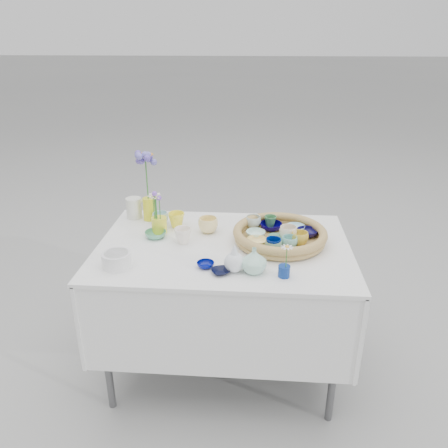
# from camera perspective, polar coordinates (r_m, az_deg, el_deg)

# --- Properties ---
(ground) EXTENTS (80.00, 80.00, 0.00)m
(ground) POSITION_cam_1_polar(r_m,az_deg,el_deg) (2.62, -0.03, -17.91)
(ground) COLOR gray
(display_table) EXTENTS (1.26, 0.86, 0.77)m
(display_table) POSITION_cam_1_polar(r_m,az_deg,el_deg) (2.62, -0.03, -17.91)
(display_table) COLOR white
(display_table) RESTS_ON ground
(wicker_tray) EXTENTS (0.47, 0.47, 0.08)m
(wicker_tray) POSITION_cam_1_polar(r_m,az_deg,el_deg) (2.22, 7.29, -1.48)
(wicker_tray) COLOR olive
(wicker_tray) RESTS_ON display_table
(tray_ceramic_0) EXTENTS (0.14, 0.14, 0.04)m
(tray_ceramic_0) POSITION_cam_1_polar(r_m,az_deg,el_deg) (2.32, 6.17, -0.30)
(tray_ceramic_0) COLOR #060048
(tray_ceramic_0) RESTS_ON wicker_tray
(tray_ceramic_1) EXTENTS (0.11, 0.11, 0.03)m
(tray_ceramic_1) POSITION_cam_1_polar(r_m,az_deg,el_deg) (2.28, 10.77, -1.14)
(tray_ceramic_1) COLOR #0D093D
(tray_ceramic_1) RESTS_ON wicker_tray
(tray_ceramic_2) EXTENTS (0.09, 0.09, 0.07)m
(tray_ceramic_2) POSITION_cam_1_polar(r_m,az_deg,el_deg) (2.17, 9.87, -1.85)
(tray_ceramic_2) COLOR gold
(tray_ceramic_2) RESTS_ON wicker_tray
(tray_ceramic_3) EXTENTS (0.11, 0.11, 0.03)m
(tray_ceramic_3) POSITION_cam_1_polar(r_m,az_deg,el_deg) (2.19, 7.15, -2.03)
(tray_ceramic_3) COLOR #448463
(tray_ceramic_3) RESTS_ON wicker_tray
(tray_ceramic_4) EXTENTS (0.09, 0.09, 0.06)m
(tray_ceramic_4) POSITION_cam_1_polar(r_m,az_deg,el_deg) (2.09, 6.47, -2.80)
(tray_ceramic_4) COLOR gray
(tray_ceramic_4) RESTS_ON wicker_tray
(tray_ceramic_5) EXTENTS (0.10, 0.10, 0.03)m
(tray_ceramic_5) POSITION_cam_1_polar(r_m,az_deg,el_deg) (2.23, 4.16, -1.32)
(tray_ceramic_5) COLOR silver
(tray_ceramic_5) RESTS_ON wicker_tray
(tray_ceramic_6) EXTENTS (0.10, 0.10, 0.07)m
(tray_ceramic_6) POSITION_cam_1_polar(r_m,az_deg,el_deg) (2.33, 3.84, 0.26)
(tray_ceramic_6) COLOR silver
(tray_ceramic_6) RESTS_ON wicker_tray
(tray_ceramic_7) EXTENTS (0.11, 0.11, 0.07)m
(tray_ceramic_7) POSITION_cam_1_polar(r_m,az_deg,el_deg) (2.21, 8.39, -1.17)
(tray_ceramic_7) COLOR #FCE7D1
(tray_ceramic_7) RESTS_ON wicker_tray
(tray_ceramic_8) EXTENTS (0.13, 0.13, 0.03)m
(tray_ceramic_8) POSITION_cam_1_polar(r_m,az_deg,el_deg) (2.32, 9.31, -0.57)
(tray_ceramic_8) COLOR #B7F1FE
(tray_ceramic_8) RESTS_ON wicker_tray
(tray_ceramic_9) EXTENTS (0.08, 0.08, 0.07)m
(tray_ceramic_9) POSITION_cam_1_polar(r_m,az_deg,el_deg) (2.08, 6.45, -2.76)
(tray_ceramic_9) COLOR #00155E
(tray_ceramic_9) RESTS_ON wicker_tray
(tray_ceramic_10) EXTENTS (0.13, 0.13, 0.03)m
(tray_ceramic_10) POSITION_cam_1_polar(r_m,az_deg,el_deg) (2.15, 4.31, -2.34)
(tray_ceramic_10) COLOR #F8DB83
(tray_ceramic_10) RESTS_ON wicker_tray
(tray_ceramic_11) EXTENTS (0.09, 0.09, 0.06)m
(tray_ceramic_11) POSITION_cam_1_polar(r_m,az_deg,el_deg) (2.13, 8.54, -2.40)
(tray_ceramic_11) COLOR #7BBFBB
(tray_ceramic_11) RESTS_ON wicker_tray
(tray_ceramic_12) EXTENTS (0.07, 0.07, 0.06)m
(tray_ceramic_12) POSITION_cam_1_polar(r_m,az_deg,el_deg) (2.35, 6.07, 0.36)
(tray_ceramic_12) COLOR #387844
(tray_ceramic_12) RESTS_ON wicker_tray
(loose_ceramic_0) EXTENTS (0.12, 0.12, 0.08)m
(loose_ceramic_0) POSITION_cam_1_polar(r_m,az_deg,el_deg) (2.39, -6.21, 0.54)
(loose_ceramic_0) COLOR yellow
(loose_ceramic_0) RESTS_ON display_table
(loose_ceramic_1) EXTENTS (0.11, 0.11, 0.08)m
(loose_ceramic_1) POSITION_cam_1_polar(r_m,az_deg,el_deg) (2.31, -2.09, -0.15)
(loose_ceramic_1) COLOR #FFE591
(loose_ceramic_1) RESTS_ON display_table
(loose_ceramic_2) EXTENTS (0.14, 0.14, 0.03)m
(loose_ceramic_2) POSITION_cam_1_polar(r_m,az_deg,el_deg) (2.29, -8.92, -1.36)
(loose_ceramic_2) COLOR #58A77F
(loose_ceramic_2) RESTS_ON display_table
(loose_ceramic_3) EXTENTS (0.11, 0.11, 0.08)m
(loose_ceramic_3) POSITION_cam_1_polar(r_m,az_deg,el_deg) (2.20, -5.37, -1.52)
(loose_ceramic_3) COLOR white
(loose_ceramic_3) RESTS_ON display_table
(loose_ceramic_4) EXTENTS (0.09, 0.09, 0.02)m
(loose_ceramic_4) POSITION_cam_1_polar(r_m,az_deg,el_deg) (1.98, -2.43, -5.33)
(loose_ceramic_4) COLOR #030B71
(loose_ceramic_4) RESTS_ON display_table
(loose_ceramic_5) EXTENTS (0.11, 0.11, 0.07)m
(loose_ceramic_5) POSITION_cam_1_polar(r_m,az_deg,el_deg) (2.44, -8.31, 0.76)
(loose_ceramic_5) COLOR silver
(loose_ceramic_5) RESTS_ON display_table
(loose_ceramic_6) EXTENTS (0.11, 0.11, 0.02)m
(loose_ceramic_6) POSITION_cam_1_polar(r_m,az_deg,el_deg) (1.93, -0.47, -6.22)
(loose_ceramic_6) COLOR black
(loose_ceramic_6) RESTS_ON display_table
(fluted_bowl) EXTENTS (0.14, 0.14, 0.07)m
(fluted_bowl) POSITION_cam_1_polar(r_m,az_deg,el_deg) (2.04, -13.83, -4.53)
(fluted_bowl) COLOR white
(fluted_bowl) RESTS_ON display_table
(bud_vase_paleblue) EXTENTS (0.10, 0.10, 0.14)m
(bud_vase_paleblue) POSITION_cam_1_polar(r_m,az_deg,el_deg) (1.92, 1.36, -4.38)
(bud_vase_paleblue) COLOR silver
(bud_vase_paleblue) RESTS_ON display_table
(bud_vase_seafoam) EXTENTS (0.12, 0.12, 0.12)m
(bud_vase_seafoam) POSITION_cam_1_polar(r_m,az_deg,el_deg) (1.92, 3.93, -4.74)
(bud_vase_seafoam) COLOR #A3D7C2
(bud_vase_seafoam) RESTS_ON display_table
(bud_vase_cobalt) EXTENTS (0.06, 0.06, 0.05)m
(bud_vase_cobalt) POSITION_cam_1_polar(r_m,az_deg,el_deg) (1.92, 7.85, -6.12)
(bud_vase_cobalt) COLOR navy
(bud_vase_cobalt) RESTS_ON display_table
(single_daisy) EXTENTS (0.07, 0.07, 0.12)m
(single_daisy) POSITION_cam_1_polar(r_m,az_deg,el_deg) (1.88, 8.16, -4.31)
(single_daisy) COLOR white
(single_daisy) RESTS_ON bud_vase_cobalt
(tall_vase_yellow) EXTENTS (0.09, 0.09, 0.13)m
(tall_vase_yellow) POSITION_cam_1_polar(r_m,az_deg,el_deg) (2.50, -9.74, 1.96)
(tall_vase_yellow) COLOR yellow
(tall_vase_yellow) RESTS_ON display_table
(gerbera) EXTENTS (0.12, 0.12, 0.27)m
(gerbera) POSITION_cam_1_polar(r_m,az_deg,el_deg) (2.44, -10.09, 6.10)
(gerbera) COLOR orange
(gerbera) RESTS_ON tall_vase_yellow
(hydrangea) EXTENTS (0.10, 0.10, 0.32)m
(hydrangea) POSITION_cam_1_polar(r_m,az_deg,el_deg) (2.44, -10.05, 5.83)
(hydrangea) COLOR #665EB9
(hydrangea) RESTS_ON tall_vase_yellow
(white_pitcher) EXTENTS (0.14, 0.11, 0.12)m
(white_pitcher) POSITION_cam_1_polar(r_m,az_deg,el_deg) (2.55, -11.67, 2.06)
(white_pitcher) COLOR silver
(white_pitcher) RESTS_ON display_table
(daisy_cup) EXTENTS (0.09, 0.09, 0.09)m
(daisy_cup) POSITION_cam_1_polar(r_m,az_deg,el_deg) (2.33, -8.46, -0.13)
(daisy_cup) COLOR yellow
(daisy_cup) RESTS_ON display_table
(daisy_posy) EXTENTS (0.09, 0.09, 0.16)m
(daisy_posy) POSITION_cam_1_polar(r_m,az_deg,el_deg) (2.28, -8.68, 2.63)
(daisy_posy) COLOR white
(daisy_posy) RESTS_ON daisy_cup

